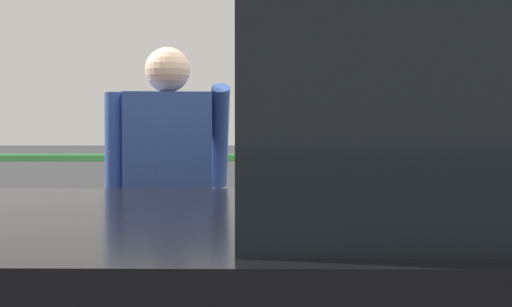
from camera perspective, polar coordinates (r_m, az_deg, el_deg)
parking_meter at (r=3.76m, az=4.13°, el=-1.12°), size 0.17×0.18×1.44m
pedestrian_at_meter at (r=3.75m, az=-6.52°, el=-2.98°), size 0.60×0.48×1.63m
background_railing at (r=5.92m, az=2.29°, el=-2.88°), size 24.06×0.06×1.06m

